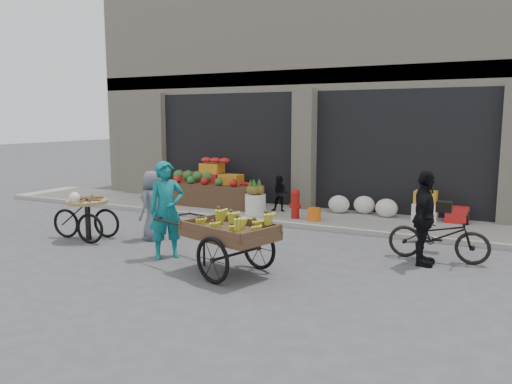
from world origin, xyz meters
The scene contains 15 objects.
ground centered at (0.00, 0.00, 0.00)m, with size 80.00×80.00×0.00m, color #424244.
sidewalk centered at (0.00, 4.10, 0.06)m, with size 18.00×2.20×0.12m, color gray.
building centered at (0.00, 8.03, 3.37)m, with size 14.00×6.45×7.00m.
fruit_display centered at (-2.48, 4.38, 0.67)m, with size 3.10×1.12×1.24m.
pineapple_bin centered at (-0.75, 3.60, 0.37)m, with size 0.52×0.52×0.50m, color silver.
fire_hydrant centered at (0.35, 3.55, 0.50)m, with size 0.22×0.22×0.71m.
orange_bucket centered at (0.85, 3.50, 0.27)m, with size 0.32×0.32×0.30m, color orange.
right_bay_goods centered at (2.61, 4.70, 0.41)m, with size 3.35×0.60×0.70m.
seated_person centered at (-0.35, 4.20, 0.58)m, with size 0.45×0.35×0.93m, color black.
banana_cart centered at (0.88, -0.60, 0.75)m, with size 2.63×1.63×1.03m.
vendor_woman centered at (-0.56, -0.29, 0.88)m, with size 0.64×0.42×1.75m, color #0F6D73.
tricycle_cart centered at (-2.85, 0.06, 0.57)m, with size 1.46×0.96×0.95m.
vendor_grey centered at (-1.67, 0.71, 0.72)m, with size 0.70×0.46×1.44m, color slate.
bicycle centered at (3.83, 1.72, 0.45)m, with size 0.60×1.72×0.90m, color black.
cyclist centered at (3.63, 1.32, 0.82)m, with size 0.96×0.40×1.64m, color black.
Camera 1 is at (4.85, -7.40, 2.49)m, focal length 35.00 mm.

